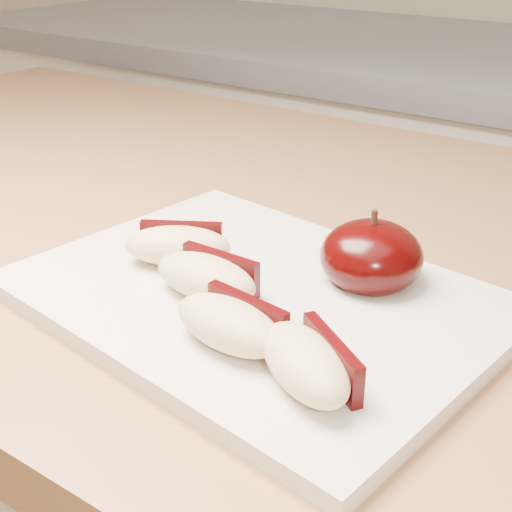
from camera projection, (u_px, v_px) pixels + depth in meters
The scene contains 6 objects.
cutting_board at pixel (256, 298), 0.47m from camera, with size 0.31×0.23×0.01m, color beige.
apple_half at pixel (371, 257), 0.48m from camera, with size 0.08×0.08×0.06m.
apple_wedge_a at pixel (178, 245), 0.50m from camera, with size 0.08×0.07×0.03m.
apple_wedge_b at pixel (207, 276), 0.46m from camera, with size 0.08×0.04×0.03m.
apple_wedge_c at pixel (231, 324), 0.41m from camera, with size 0.08×0.05×0.03m.
apple_wedge_d at pixel (308, 362), 0.37m from camera, with size 0.08×0.07×0.03m.
Camera 1 is at (0.19, 0.03, 1.14)m, focal length 50.00 mm.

